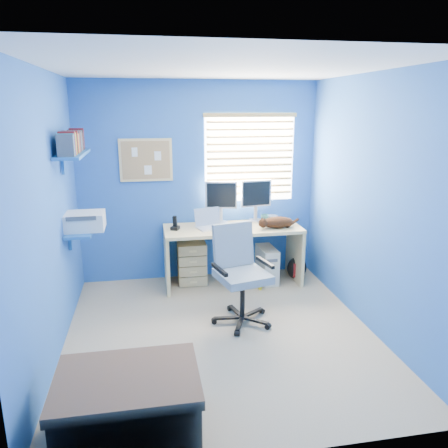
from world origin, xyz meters
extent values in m
cube|color=tan|center=(0.00, 0.00, 0.00)|extent=(3.00, 3.20, 0.00)
cube|color=white|center=(0.00, 0.00, 2.50)|extent=(3.00, 3.20, 0.00)
cube|color=blue|center=(0.00, 1.60, 1.25)|extent=(3.00, 0.01, 2.50)
cube|color=blue|center=(0.00, -1.60, 1.25)|extent=(3.00, 0.01, 2.50)
cube|color=blue|center=(-1.50, 0.00, 1.25)|extent=(0.01, 3.20, 2.50)
cube|color=blue|center=(1.50, 0.00, 1.25)|extent=(0.01, 3.20, 2.50)
cube|color=#DABD79|center=(0.37, 1.26, 0.37)|extent=(1.69, 0.65, 0.74)
cube|color=silver|center=(0.10, 1.25, 0.85)|extent=(0.39, 0.34, 0.22)
cube|color=silver|center=(0.26, 1.46, 1.01)|extent=(0.42, 0.20, 0.54)
cube|color=silver|center=(0.72, 1.49, 1.01)|extent=(0.41, 0.16, 0.54)
cube|color=black|center=(-0.34, 1.27, 0.82)|extent=(0.13, 0.14, 0.17)
imported|color=#2F7279|center=(0.82, 1.42, 0.79)|extent=(0.10, 0.09, 0.10)
cylinder|color=silver|center=(0.94, 1.48, 0.78)|extent=(0.13, 0.13, 0.07)
ellipsoid|color=black|center=(0.91, 1.13, 0.81)|extent=(0.43, 0.29, 0.14)
cube|color=beige|center=(0.82, 1.24, 0.23)|extent=(0.21, 0.45, 0.45)
cube|color=tan|center=(-0.14, 1.34, 0.27)|extent=(0.35, 0.28, 0.54)
cube|color=yellow|center=(0.68, 1.04, 0.12)|extent=(0.03, 0.17, 0.24)
ellipsoid|color=black|center=(1.22, 1.23, 0.15)|extent=(0.27, 0.22, 0.30)
cube|color=brown|center=(-0.85, -1.22, 0.22)|extent=(0.92, 0.66, 0.44)
cylinder|color=black|center=(0.26, 0.20, 0.03)|extent=(0.71, 0.71, 0.06)
cylinder|color=black|center=(0.26, 0.20, 0.27)|extent=(0.06, 0.06, 0.41)
cube|color=gray|center=(0.26, 0.20, 0.51)|extent=(0.58, 0.58, 0.08)
cube|color=gray|center=(0.21, 0.43, 0.78)|extent=(0.44, 0.16, 0.46)
cube|color=white|center=(0.65, 1.59, 1.55)|extent=(1.15, 0.01, 1.10)
cube|color=tan|center=(0.65, 1.56, 1.55)|extent=(1.10, 0.03, 1.00)
cube|color=#DABD79|center=(-0.65, 1.58, 1.55)|extent=(0.64, 0.02, 0.52)
cube|color=tan|center=(-0.65, 1.57, 1.55)|extent=(0.58, 0.01, 0.46)
cube|color=#2261A7|center=(-1.36, 0.75, 0.92)|extent=(0.26, 0.55, 0.03)
cube|color=silver|center=(-1.32, 0.75, 1.02)|extent=(0.42, 0.34, 0.18)
cube|color=#2261A7|center=(-1.37, 0.75, 1.72)|extent=(0.24, 0.90, 0.03)
cube|color=navy|center=(-1.38, 0.75, 1.84)|extent=(0.15, 0.80, 0.22)
camera|label=1|loc=(-0.66, -3.84, 2.18)|focal=35.00mm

